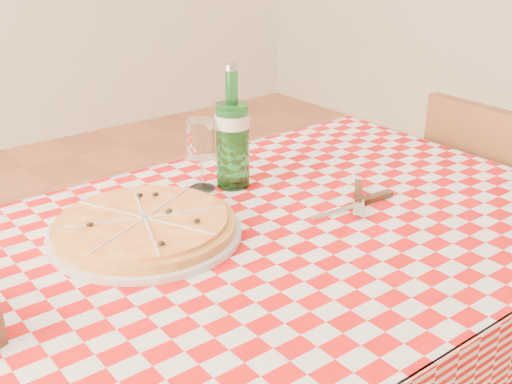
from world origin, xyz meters
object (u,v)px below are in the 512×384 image
pizza_plate (145,224)px  wine_glass (201,155)px  chair_near (496,229)px  dining_table (282,270)px  water_bottle (232,127)px

pizza_plate → wine_glass: bearing=29.8°
chair_near → dining_table: bearing=-178.7°
dining_table → water_bottle: water_bottle is taller
dining_table → pizza_plate: 0.30m
dining_table → chair_near: size_ratio=1.38×
water_bottle → wine_glass: 0.09m
dining_table → chair_near: bearing=0.2°
chair_near → pizza_plate: 1.08m
dining_table → chair_near: chair_near is taller
chair_near → water_bottle: (-0.76, 0.23, 0.40)m
water_bottle → wine_glass: (-0.07, 0.02, -0.06)m
pizza_plate → water_bottle: water_bottle is taller
chair_near → water_bottle: size_ratio=3.13×
wine_glass → chair_near: bearing=-17.1°
chair_near → pizza_plate: size_ratio=2.34×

